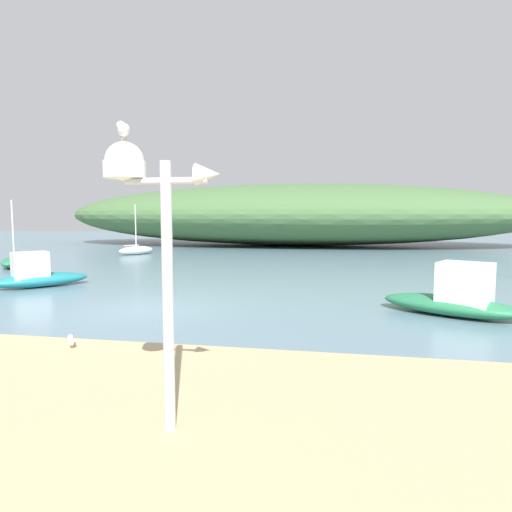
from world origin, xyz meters
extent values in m
plane|color=slate|center=(0.00, 0.00, 0.00)|extent=(120.00, 120.00, 0.00)
ellipsoid|color=#476B3D|center=(1.45, 28.50, 2.74)|extent=(42.90, 15.45, 5.48)
cylinder|color=silver|center=(3.53, -6.58, 1.66)|extent=(0.12, 0.12, 2.92)
cylinder|color=silver|center=(3.53, -6.58, 2.92)|extent=(0.92, 0.07, 0.07)
cylinder|color=white|center=(3.07, -6.58, 3.04)|extent=(0.45, 0.45, 0.18)
sphere|color=white|center=(3.07, -6.58, 3.13)|extent=(0.41, 0.41, 0.41)
cone|color=silver|center=(3.99, -6.58, 2.98)|extent=(0.25, 0.23, 0.23)
cylinder|color=orange|center=(3.05, -6.59, 3.36)|extent=(0.01, 0.01, 0.05)
cylinder|color=orange|center=(3.08, -6.56, 3.36)|extent=(0.01, 0.01, 0.05)
ellipsoid|color=white|center=(3.07, -6.58, 3.45)|extent=(0.25, 0.26, 0.13)
ellipsoid|color=#9EA0A8|center=(3.07, -6.58, 3.48)|extent=(0.22, 0.23, 0.05)
sphere|color=white|center=(3.00, -6.50, 3.52)|extent=(0.09, 0.09, 0.09)
cone|color=gold|center=(2.95, -6.45, 3.51)|extent=(0.06, 0.06, 0.03)
ellipsoid|color=#287A4C|center=(8.22, 0.89, 0.25)|extent=(3.61, 2.75, 0.50)
cube|color=silver|center=(8.53, 0.72, 0.86)|extent=(1.53, 1.44, 1.07)
ellipsoid|color=white|center=(-8.03, 16.31, 0.28)|extent=(2.02, 2.68, 0.57)
cylinder|color=silver|center=(-8.03, 16.31, 1.89)|extent=(0.08, 0.08, 2.98)
cylinder|color=silver|center=(-8.22, 15.97, 0.65)|extent=(0.63, 1.05, 0.06)
ellipsoid|color=teal|center=(-5.27, 2.99, 0.25)|extent=(2.93, 3.16, 0.51)
cube|color=silver|center=(-5.49, 2.75, 0.81)|extent=(1.38, 1.42, 0.97)
ellipsoid|color=#287A4C|center=(-10.83, 8.38, 0.27)|extent=(2.45, 3.37, 0.55)
cylinder|color=silver|center=(-10.83, 8.38, 1.89)|extent=(0.08, 0.08, 3.02)
cylinder|color=silver|center=(-11.06, 8.81, 0.63)|extent=(0.75, 1.33, 0.06)
cylinder|color=orange|center=(0.64, -4.09, 0.23)|extent=(0.01, 0.01, 0.05)
cylinder|color=orange|center=(0.67, -4.06, 0.23)|extent=(0.01, 0.01, 0.05)
ellipsoid|color=white|center=(0.66, -4.08, 0.32)|extent=(0.24, 0.25, 0.13)
ellipsoid|color=#9EA0A8|center=(0.66, -4.08, 0.34)|extent=(0.21, 0.23, 0.05)
sphere|color=white|center=(0.59, -4.00, 0.38)|extent=(0.09, 0.09, 0.09)
cone|color=gold|center=(0.55, -3.95, 0.38)|extent=(0.05, 0.06, 0.03)
camera|label=1|loc=(5.29, -10.90, 2.54)|focal=30.31mm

